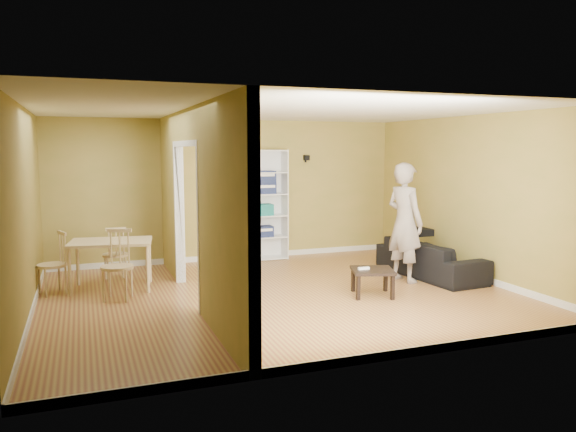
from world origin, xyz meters
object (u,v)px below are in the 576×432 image
Objects in this scene: person at (405,212)px; chair_left at (52,263)px; dining_table at (111,246)px; chair_near at (117,265)px; chair_far at (115,253)px; bookshelf at (263,205)px; sofa at (431,253)px; coffee_table at (373,273)px.

chair_left is (-5.15, 1.03, -0.64)m from person.
chair_left reaches higher than dining_table.
chair_far is at bearing 106.91° from chair_near.
bookshelf is 2.13× the size of chair_near.
bookshelf is 2.37× the size of chair_far.
bookshelf reaches higher than sofa.
dining_table reaches higher than coffee_table.
bookshelf is 2.92m from chair_far.
person is at bearing -13.78° from dining_table.
bookshelf is 3.61× the size of coffee_table.
chair_left is at bearing -177.97° from dining_table.
chair_far is (0.04, 1.21, -0.05)m from chair_near.
chair_left is at bearing 162.82° from chair_near.
chair_far reaches higher than dining_table.
dining_table is at bearing 112.46° from chair_near.
person is 5.29m from chair_left.
chair_left reaches higher than sofa.
coffee_table is 0.66× the size of chair_far.
bookshelf is at bearing 91.40° from chair_left.
bookshelf is 3.25m from coffee_table.
sofa is at bearing 60.63° from chair_left.
dining_table is (-4.33, 1.06, -0.44)m from person.
chair_near is 1.21m from chair_far.
person is at bearing 13.40° from chair_near.
chair_far is (0.08, 0.56, -0.21)m from dining_table.
chair_left is at bearing -158.04° from bookshelf.
dining_table is 1.20× the size of chair_near.
chair_near reaches higher than chair_left.
bookshelf is 2.29× the size of chair_left.
coffee_table is (0.63, -3.11, -0.70)m from bookshelf.
bookshelf is at bearing 27.02° from dining_table.
coffee_table is 4.57m from chair_left.
chair_left is at bearing 76.70° from sofa.
bookshelf reaches higher than chair_left.
coffee_table is 0.49× the size of dining_table.
chair_near reaches higher than sofa.
person is 1.06× the size of bookshelf.
bookshelf is 3.95m from chair_left.
sofa is at bearing -90.29° from person.
coffee_table is 0.59× the size of chair_near.
dining_table is (-4.93, 0.92, 0.26)m from sofa.
sofa is at bearing 157.60° from chair_far.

